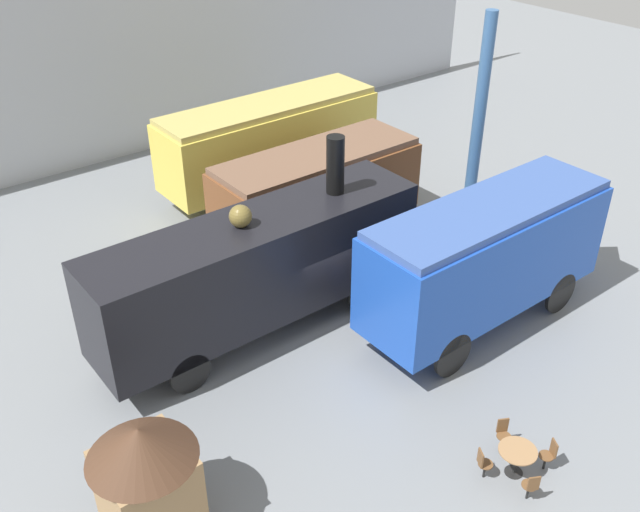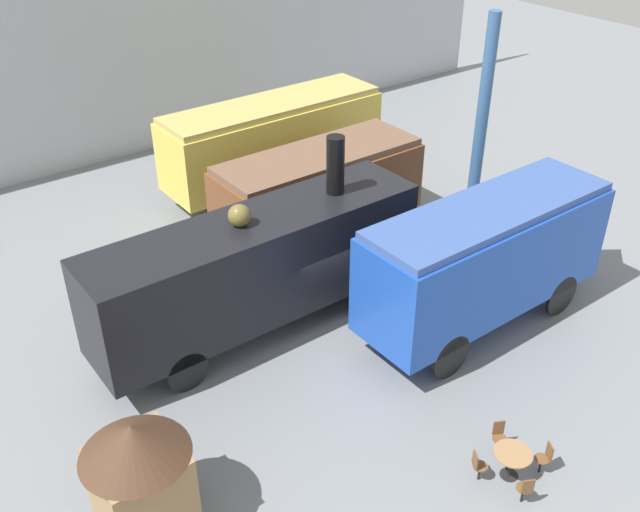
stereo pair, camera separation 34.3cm
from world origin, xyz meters
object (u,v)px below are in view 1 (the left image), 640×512
object	(u,v)px
passenger_coach_wooden	(317,188)
visitor_person	(373,301)
steam_locomotive	(259,265)
streamlined_locomotive	(501,247)
passenger_coach_vintage	(270,138)
ticket_kiosk	(146,475)
cafe_chair_0	(531,485)
cafe_table_near	(517,455)

from	to	relation	value
passenger_coach_wooden	visitor_person	size ratio (longest dim) A/B	4.41
visitor_person	steam_locomotive	bearing A→B (deg)	143.14
steam_locomotive	streamlined_locomotive	bearing A→B (deg)	-31.99
streamlined_locomotive	visitor_person	bearing A→B (deg)	152.27
passenger_coach_vintage	passenger_coach_wooden	bearing A→B (deg)	-102.56
steam_locomotive	ticket_kiosk	distance (m)	7.47
passenger_coach_wooden	steam_locomotive	bearing A→B (deg)	-144.78
steam_locomotive	cafe_chair_0	size ratio (longest dim) A/B	11.80
steam_locomotive	visitor_person	xyz separation A→B (m)	(2.70, -2.02, -1.35)
passenger_coach_vintage	steam_locomotive	size ratio (longest dim) A/B	0.90
steam_locomotive	visitor_person	size ratio (longest dim) A/B	5.96
passenger_coach_wooden	steam_locomotive	xyz separation A→B (m)	(-4.68, -3.30, 0.23)
ticket_kiosk	visitor_person	bearing A→B (deg)	16.10
visitor_person	ticket_kiosk	distance (m)	9.01
passenger_coach_wooden	visitor_person	bearing A→B (deg)	-110.38
steam_locomotive	cafe_table_near	size ratio (longest dim) A/B	11.17
streamlined_locomotive	cafe_table_near	bearing A→B (deg)	-134.71
passenger_coach_vintage	passenger_coach_wooden	xyz separation A→B (m)	(-0.97, -4.37, -0.24)
steam_locomotive	cafe_table_near	bearing A→B (deg)	-79.56
steam_locomotive	cafe_chair_0	world-z (taller)	steam_locomotive
visitor_person	streamlined_locomotive	bearing A→B (deg)	-27.73
passenger_coach_wooden	cafe_chair_0	bearing A→B (deg)	-105.81
passenger_coach_wooden	visitor_person	distance (m)	5.79
ticket_kiosk	streamlined_locomotive	bearing A→B (deg)	3.33
passenger_coach_vintage	steam_locomotive	world-z (taller)	steam_locomotive
cafe_table_near	cafe_chair_0	world-z (taller)	cafe_chair_0
passenger_coach_wooden	steam_locomotive	world-z (taller)	steam_locomotive
cafe_chair_0	ticket_kiosk	size ratio (longest dim) A/B	0.29
streamlined_locomotive	ticket_kiosk	distance (m)	12.07
cafe_table_near	ticket_kiosk	bearing A→B (deg)	152.44
streamlined_locomotive	cafe_table_near	distance (m)	6.73
streamlined_locomotive	cafe_chair_0	bearing A→B (deg)	-132.88
passenger_coach_vintage	streamlined_locomotive	bearing A→B (deg)	-87.74
steam_locomotive	streamlined_locomotive	xyz separation A→B (m)	(6.10, -3.81, 0.16)
cafe_table_near	visitor_person	xyz separation A→B (m)	(1.15, 6.39, 0.33)
passenger_coach_wooden	streamlined_locomotive	xyz separation A→B (m)	(1.43, -7.12, 0.39)
streamlined_locomotive	visitor_person	world-z (taller)	streamlined_locomotive
cafe_table_near	visitor_person	distance (m)	6.50
cafe_chair_0	ticket_kiosk	distance (m)	8.54
passenger_coach_vintage	cafe_chair_0	world-z (taller)	passenger_coach_vintage
steam_locomotive	passenger_coach_wooden	bearing A→B (deg)	35.22
cafe_chair_0	visitor_person	world-z (taller)	visitor_person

